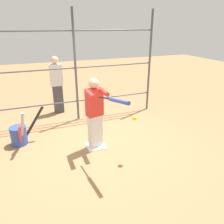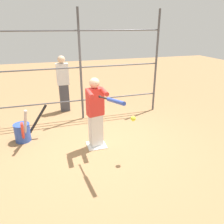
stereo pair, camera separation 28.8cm
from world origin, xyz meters
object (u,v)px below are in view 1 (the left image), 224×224
at_px(baseball_bat_swinging, 116,101).
at_px(softball_in_flight, 134,118).
at_px(bystander_behind_fence, 57,84).
at_px(batter, 95,112).
at_px(bat_bucket, 20,134).

xyz_separation_m(baseball_bat_swinging, softball_in_flight, (-0.45, -0.21, -0.46)).
height_order(softball_in_flight, bystander_behind_fence, bystander_behind_fence).
distance_m(batter, softball_in_flight, 0.89).
bearing_deg(bystander_behind_fence, softball_in_flight, 107.50).
bearing_deg(bystander_behind_fence, baseball_bat_swinging, 98.93).
distance_m(batter, bat_bucket, 1.77).
bearing_deg(batter, baseball_bat_swinging, 95.73).
distance_m(softball_in_flight, bystander_behind_fence, 3.19).
xyz_separation_m(batter, bat_bucket, (1.52, -0.70, -0.58)).
bearing_deg(batter, bystander_behind_fence, -79.83).
distance_m(softball_in_flight, bat_bucket, 2.58).
relative_size(softball_in_flight, bystander_behind_fence, 0.06).
height_order(batter, bat_bucket, batter).
height_order(baseball_bat_swinging, bystander_behind_fence, bystander_behind_fence).
relative_size(softball_in_flight, bat_bucket, 0.11).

